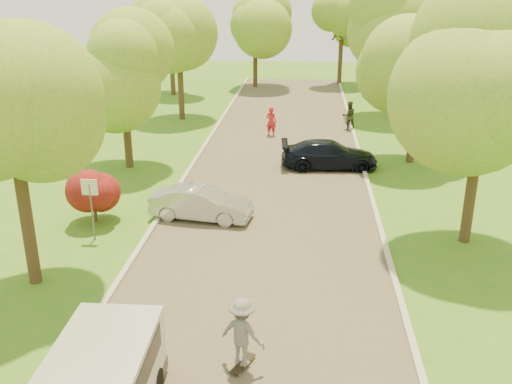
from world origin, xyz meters
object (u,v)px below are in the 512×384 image
(street_sign, at_px, (90,197))
(longboard, at_px, (243,364))
(person_olive, at_px, (349,116))
(dark_sedan, at_px, (329,155))
(person_striped, at_px, (271,122))
(silver_sedan, at_px, (201,203))
(skateboarder, at_px, (242,332))

(street_sign, distance_m, longboard, 8.77)
(street_sign, xyz_separation_m, person_olive, (9.60, 16.12, -0.71))
(dark_sedan, bearing_deg, street_sign, 132.55)
(person_olive, bearing_deg, person_striped, 7.68)
(person_striped, bearing_deg, silver_sedan, 98.72)
(silver_sedan, bearing_deg, person_striped, -0.55)
(silver_sedan, relative_size, person_olive, 2.19)
(dark_sedan, relative_size, person_olive, 2.64)
(dark_sedan, distance_m, longboard, 15.29)
(dark_sedan, distance_m, skateboarder, 15.28)
(dark_sedan, bearing_deg, person_olive, -14.52)
(silver_sedan, height_order, skateboarder, skateboarder)
(street_sign, height_order, skateboarder, street_sign)
(person_olive, bearing_deg, longboard, 66.22)
(street_sign, relative_size, skateboarder, 1.30)
(dark_sedan, bearing_deg, skateboarder, 166.91)
(silver_sedan, bearing_deg, dark_sedan, -28.76)
(dark_sedan, xyz_separation_m, person_striped, (-3.10, 5.62, 0.18))
(person_olive, bearing_deg, skateboarder, 66.22)
(person_olive, bearing_deg, silver_sedan, 51.66)
(silver_sedan, relative_size, skateboarder, 2.23)
(street_sign, xyz_separation_m, longboard, (5.83, -6.39, -1.47))
(silver_sedan, distance_m, person_striped, 12.34)
(longboard, bearing_deg, person_striped, -65.47)
(street_sign, distance_m, silver_sedan, 4.06)
(person_olive, bearing_deg, street_sign, 44.96)
(skateboarder, bearing_deg, silver_sedan, -51.07)
(street_sign, bearing_deg, silver_sedan, 32.29)
(person_striped, relative_size, person_olive, 0.98)
(longboard, relative_size, person_striped, 0.53)
(longboard, relative_size, person_olive, 0.52)
(dark_sedan, distance_m, person_striped, 6.42)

